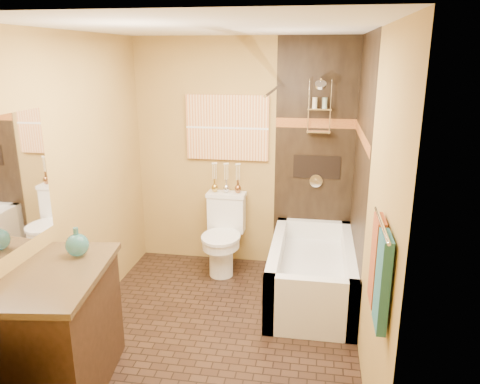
% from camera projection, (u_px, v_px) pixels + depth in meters
% --- Properties ---
extents(floor, '(3.00, 3.00, 0.00)m').
position_uv_depth(floor, '(216.00, 331.00, 4.07)').
color(floor, black).
rests_on(floor, ground).
extents(wall_left, '(0.02, 3.00, 2.50)m').
position_uv_depth(wall_left, '(73.00, 187.00, 3.90)').
color(wall_left, '#AE8B43').
rests_on(wall_left, floor).
extents(wall_right, '(0.02, 3.00, 2.50)m').
position_uv_depth(wall_right, '(369.00, 201.00, 3.52)').
color(wall_right, '#AE8B43').
rests_on(wall_right, floor).
extents(wall_back, '(2.40, 0.02, 2.50)m').
position_uv_depth(wall_back, '(243.00, 155.00, 5.13)').
color(wall_back, '#AE8B43').
rests_on(wall_back, floor).
extents(wall_front, '(2.40, 0.02, 2.50)m').
position_uv_depth(wall_front, '(148.00, 281.00, 2.29)').
color(wall_front, '#AE8B43').
rests_on(wall_front, floor).
extents(ceiling, '(3.00, 3.00, 0.00)m').
position_uv_depth(ceiling, '(211.00, 27.00, 3.35)').
color(ceiling, silver).
rests_on(ceiling, wall_back).
extents(alcove_tile_back, '(0.85, 0.01, 2.50)m').
position_uv_depth(alcove_tile_back, '(315.00, 158.00, 5.00)').
color(alcove_tile_back, black).
rests_on(alcove_tile_back, wall_back).
extents(alcove_tile_right, '(0.01, 1.50, 2.50)m').
position_uv_depth(alcove_tile_right, '(360.00, 177.00, 4.23)').
color(alcove_tile_right, black).
rests_on(alcove_tile_right, wall_right).
extents(mosaic_band_back, '(0.85, 0.01, 0.10)m').
position_uv_depth(mosaic_band_back, '(316.00, 123.00, 4.88)').
color(mosaic_band_back, brown).
rests_on(mosaic_band_back, alcove_tile_back).
extents(mosaic_band_right, '(0.01, 1.50, 0.10)m').
position_uv_depth(mosaic_band_right, '(362.00, 136.00, 4.13)').
color(mosaic_band_right, brown).
rests_on(mosaic_band_right, alcove_tile_right).
extents(alcove_niche, '(0.50, 0.01, 0.25)m').
position_uv_depth(alcove_niche, '(317.00, 167.00, 5.01)').
color(alcove_niche, black).
rests_on(alcove_niche, alcove_tile_back).
extents(shower_fixtures, '(0.24, 0.33, 1.16)m').
position_uv_depth(shower_fixtures, '(319.00, 120.00, 4.77)').
color(shower_fixtures, silver).
rests_on(shower_fixtures, floor).
extents(curtain_rod, '(0.03, 1.55, 0.03)m').
position_uv_depth(curtain_rod, '(275.00, 89.00, 4.14)').
color(curtain_rod, silver).
rests_on(curtain_rod, wall_back).
extents(towel_bar, '(0.02, 0.55, 0.02)m').
position_uv_depth(towel_bar, '(382.00, 224.00, 2.48)').
color(towel_bar, silver).
rests_on(towel_bar, wall_right).
extents(towel_teal, '(0.05, 0.22, 0.52)m').
position_uv_depth(towel_teal, '(383.00, 282.00, 2.43)').
color(towel_teal, '#1C4C5F').
rests_on(towel_teal, towel_bar).
extents(towel_rust, '(0.05, 0.22, 0.52)m').
position_uv_depth(towel_rust, '(377.00, 261.00, 2.68)').
color(towel_rust, maroon).
rests_on(towel_rust, towel_bar).
extents(sunset_painting, '(0.90, 0.04, 0.70)m').
position_uv_depth(sunset_painting, '(227.00, 128.00, 5.05)').
color(sunset_painting, orange).
rests_on(sunset_painting, wall_back).
extents(vanity_mirror, '(0.01, 1.00, 0.90)m').
position_uv_depth(vanity_mirror, '(3.00, 187.00, 3.00)').
color(vanity_mirror, white).
rests_on(vanity_mirror, wall_left).
extents(bathtub, '(0.80, 1.50, 0.55)m').
position_uv_depth(bathtub, '(312.00, 276.00, 4.59)').
color(bathtub, white).
rests_on(bathtub, floor).
extents(toilet, '(0.43, 0.63, 0.84)m').
position_uv_depth(toilet, '(223.00, 234.00, 5.11)').
color(toilet, white).
rests_on(toilet, floor).
extents(vanity, '(0.77, 1.11, 0.92)m').
position_uv_depth(vanity, '(59.00, 331.00, 3.26)').
color(vanity, black).
rests_on(vanity, floor).
extents(teal_bottle, '(0.22, 0.22, 0.26)m').
position_uv_depth(teal_bottle, '(77.00, 242.00, 3.35)').
color(teal_bottle, '#256B6F').
rests_on(teal_bottle, vanity).
extents(bud_vases, '(0.33, 0.07, 0.33)m').
position_uv_depth(bud_vases, '(226.00, 177.00, 5.12)').
color(bud_vases, gold).
rests_on(bud_vases, toilet).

